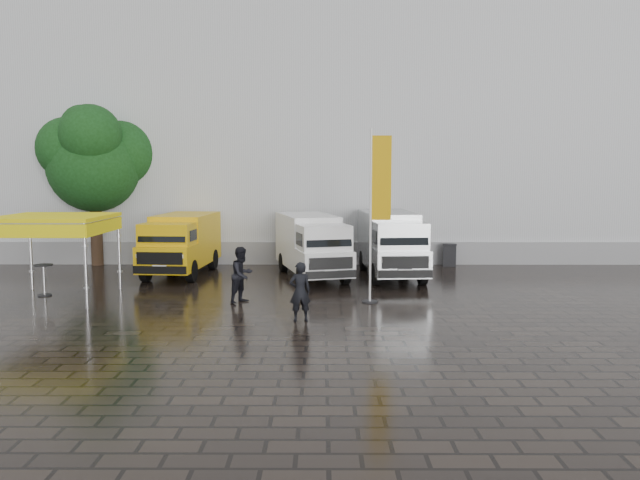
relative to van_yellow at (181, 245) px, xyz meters
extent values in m
plane|color=black|center=(6.65, -5.14, -1.19)|extent=(120.00, 120.00, 0.00)
cube|color=silver|center=(8.65, 10.86, 4.81)|extent=(44.00, 16.00, 12.00)
cube|color=gray|center=(8.65, 2.81, -0.69)|extent=(44.00, 0.15, 1.00)
cylinder|color=silver|center=(-4.50, -3.19, 0.08)|extent=(0.10, 0.10, 2.54)
cylinder|color=silver|center=(-1.43, -3.19, 0.08)|extent=(0.10, 0.10, 2.54)
cylinder|color=silver|center=(-1.43, -6.27, 0.08)|extent=(0.10, 0.10, 2.54)
cube|color=#FFEC0D|center=(-2.96, -4.73, 1.45)|extent=(3.28, 3.28, 0.12)
cube|color=#FFEC0D|center=(-2.96, -6.35, 1.15)|extent=(3.23, 0.04, 0.40)
cylinder|color=black|center=(7.11, -5.29, -1.17)|extent=(0.50, 0.50, 0.04)
cylinder|color=white|center=(7.11, -5.29, 1.51)|extent=(0.07, 0.07, 5.40)
cube|color=#E3A60B|center=(7.44, -5.29, 2.70)|extent=(0.60, 0.03, 2.59)
cylinder|color=black|center=(-4.31, 2.61, 0.62)|extent=(0.51, 0.51, 3.62)
sphere|color=#133912|center=(-4.31, 2.61, 3.16)|extent=(3.98, 3.98, 3.98)
sphere|color=#133912|center=(-4.91, 3.51, 4.78)|extent=(2.35, 2.35, 2.35)
cylinder|color=black|center=(-3.58, -4.30, -0.66)|extent=(0.60, 0.60, 1.04)
cube|color=black|center=(11.16, 2.35, -0.70)|extent=(0.69, 0.69, 0.98)
imported|color=black|center=(5.01, -7.80, -0.37)|extent=(0.67, 0.51, 1.64)
imported|color=black|center=(3.11, -5.34, -0.31)|extent=(1.04, 1.08, 1.76)
camera|label=1|loc=(5.63, -24.56, 2.87)|focal=35.00mm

